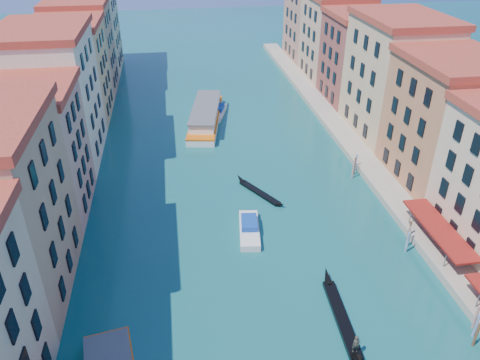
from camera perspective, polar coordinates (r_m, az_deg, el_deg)
name	(u,v)px	position (r m, az deg, el deg)	size (l,w,h in m)	color
left_bank_palazzos	(45,116)	(73.42, -22.63, 7.20)	(12.80, 128.40, 21.00)	#C6B68C
right_bank_palazzos	(410,95)	(80.72, 20.06, 9.72)	(12.80, 128.40, 21.00)	#A84A42
quay	(355,150)	(80.87, 13.89, 3.57)	(4.00, 140.00, 1.00)	gray
mooring_poles_right	(459,305)	(53.05, 25.18, -13.65)	(1.44, 54.24, 3.20)	brown
vaporetto_far	(206,115)	(90.16, -4.21, 7.90)	(8.81, 22.45, 3.26)	white
gondola_fore	(342,317)	(49.48, 12.28, -15.96)	(1.77, 13.37, 2.66)	black
gondola_far	(259,192)	(67.33, 2.29, -1.41)	(6.00, 9.52, 1.50)	black
motorboat_mid	(249,228)	(59.32, 1.14, -5.92)	(3.36, 7.93, 1.59)	silver
motorboat_far	(218,111)	(93.92, -2.75, 8.35)	(4.70, 8.42, 1.66)	white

